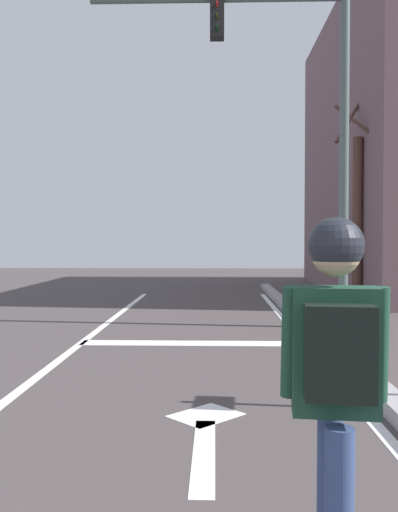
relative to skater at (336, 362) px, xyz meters
name	(u,v)px	position (x,y,z in m)	size (l,w,h in m)	color
lane_line_center	(14,394)	(-2.45, 3.08, -1.03)	(0.12, 20.00, 0.01)	silver
lane_line_curbside	(352,397)	(0.83, 3.08, -1.03)	(0.12, 20.00, 0.01)	silver
stop_bar	(198,343)	(-0.73, 5.81, -1.03)	(3.43, 0.40, 0.01)	silver
lane_arrow_stem	(204,453)	(-0.56, 1.66, -1.03)	(0.16, 1.40, 0.01)	silver
lane_arrow_head	(206,415)	(-0.56, 2.51, -1.03)	(0.56, 0.44, 0.01)	silver
curb_strip	(378,391)	(1.08, 3.08, -0.96)	(0.24, 24.00, 0.14)	#9A9597
skater	(336,362)	(0.00, 0.00, 0.00)	(0.43, 0.59, 1.52)	navy
traffic_signal_mast	(292,95)	(0.82, 7.31, 2.96)	(4.43, 0.34, 5.88)	#4F615D
roadside_tree	(357,211)	(2.86, 10.85, 1.17)	(1.04, 1.08, 4.87)	#52362D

